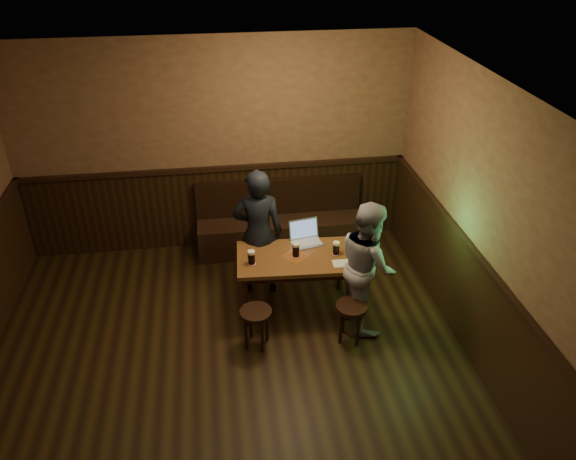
% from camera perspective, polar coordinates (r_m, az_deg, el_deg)
% --- Properties ---
extents(room, '(5.04, 6.04, 2.84)m').
position_cam_1_polar(room, '(4.91, -6.35, -6.22)').
color(room, black).
rests_on(room, ground).
extents(bench, '(2.20, 0.50, 0.95)m').
position_cam_1_polar(bench, '(7.56, -0.79, 0.28)').
color(bench, black).
rests_on(bench, ground).
extents(pub_table, '(1.34, 0.82, 0.70)m').
position_cam_1_polar(pub_table, '(6.31, 0.73, -3.34)').
color(pub_table, brown).
rests_on(pub_table, ground).
extents(stool_left, '(0.45, 0.45, 0.46)m').
position_cam_1_polar(stool_left, '(5.93, -3.27, -8.89)').
color(stool_left, black).
rests_on(stool_left, ground).
extents(stool_right, '(0.44, 0.44, 0.45)m').
position_cam_1_polar(stool_right, '(6.03, 6.44, -8.30)').
color(stool_right, black).
rests_on(stool_right, ground).
extents(pint_left, '(0.11, 0.11, 0.16)m').
position_cam_1_polar(pint_left, '(6.10, -3.74, -2.79)').
color(pint_left, maroon).
rests_on(pint_left, pub_table).
extents(pint_mid, '(0.11, 0.11, 0.17)m').
position_cam_1_polar(pint_mid, '(6.21, 0.81, -2.03)').
color(pint_mid, maroon).
rests_on(pint_mid, pub_table).
extents(pint_right, '(0.10, 0.10, 0.16)m').
position_cam_1_polar(pint_right, '(6.28, 4.91, -1.83)').
color(pint_right, maroon).
rests_on(pint_right, pub_table).
extents(laptop, '(0.40, 0.34, 0.25)m').
position_cam_1_polar(laptop, '(6.49, 1.77, -0.67)').
color(laptop, silver).
rests_on(laptop, pub_table).
extents(menu, '(0.22, 0.16, 0.00)m').
position_cam_1_polar(menu, '(6.17, 5.58, -3.38)').
color(menu, silver).
rests_on(menu, pub_table).
extents(person_suit, '(0.61, 0.44, 1.59)m').
position_cam_1_polar(person_suit, '(6.50, -3.04, -0.29)').
color(person_suit, black).
rests_on(person_suit, ground).
extents(person_grey, '(0.62, 0.76, 1.49)m').
position_cam_1_polar(person_grey, '(6.08, 8.07, -3.54)').
color(person_grey, gray).
rests_on(person_grey, ground).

